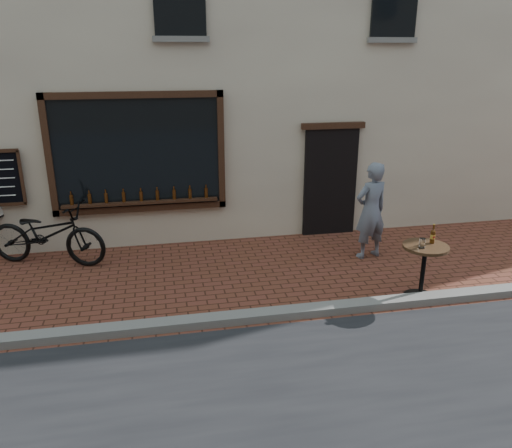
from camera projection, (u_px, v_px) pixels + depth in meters
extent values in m
plane|color=brown|center=(280.00, 324.00, 7.02)|extent=(90.00, 90.00, 0.00)
cube|color=slate|center=(277.00, 314.00, 7.19)|extent=(90.00, 0.25, 0.12)
cube|color=black|center=(138.00, 153.00, 9.26)|extent=(3.00, 0.06, 2.00)
cube|color=black|center=(133.00, 95.00, 8.90)|extent=(3.24, 0.10, 0.12)
cube|color=black|center=(142.00, 208.00, 9.59)|extent=(3.24, 0.10, 0.12)
cube|color=black|center=(49.00, 157.00, 8.95)|extent=(0.12, 0.10, 2.24)
cube|color=black|center=(221.00, 150.00, 9.53)|extent=(0.12, 0.10, 2.24)
cube|color=black|center=(141.00, 202.00, 9.50)|extent=(2.90, 0.16, 0.05)
cube|color=black|center=(330.00, 182.00, 10.22)|extent=(1.10, 0.10, 2.20)
cube|color=black|center=(333.00, 126.00, 9.82)|extent=(1.30, 0.10, 0.12)
cube|color=black|center=(2.00, 178.00, 8.92)|extent=(0.62, 0.04, 0.92)
cylinder|color=#3D1C07|center=(72.00, 200.00, 9.23)|extent=(0.06, 0.06, 0.19)
cylinder|color=#3D1C07|center=(89.00, 199.00, 9.29)|extent=(0.06, 0.06, 0.19)
cylinder|color=#3D1C07|center=(107.00, 198.00, 9.35)|extent=(0.06, 0.06, 0.19)
cylinder|color=#3D1C07|center=(124.00, 197.00, 9.40)|extent=(0.06, 0.06, 0.19)
cylinder|color=#3D1C07|center=(141.00, 196.00, 9.46)|extent=(0.06, 0.06, 0.19)
cylinder|color=#3D1C07|center=(158.00, 195.00, 9.52)|extent=(0.06, 0.06, 0.19)
cylinder|color=#3D1C07|center=(174.00, 195.00, 9.58)|extent=(0.06, 0.06, 0.19)
cylinder|color=#3D1C07|center=(190.00, 194.00, 9.64)|extent=(0.06, 0.06, 0.19)
cylinder|color=#3D1C07|center=(207.00, 193.00, 9.69)|extent=(0.06, 0.06, 0.19)
imported|color=black|center=(47.00, 234.00, 8.87)|extent=(2.29, 1.43, 1.14)
cylinder|color=black|center=(420.00, 297.00, 7.78)|extent=(0.50, 0.50, 0.03)
cylinder|color=black|center=(423.00, 272.00, 7.64)|extent=(0.07, 0.07, 0.80)
cylinder|color=black|center=(426.00, 247.00, 7.50)|extent=(0.69, 0.69, 0.05)
cylinder|color=gold|center=(433.00, 237.00, 7.55)|extent=(0.07, 0.07, 0.07)
cylinder|color=white|center=(422.00, 243.00, 7.37)|extent=(0.09, 0.09, 0.15)
imported|color=slate|center=(371.00, 211.00, 9.08)|extent=(0.74, 0.58, 1.79)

